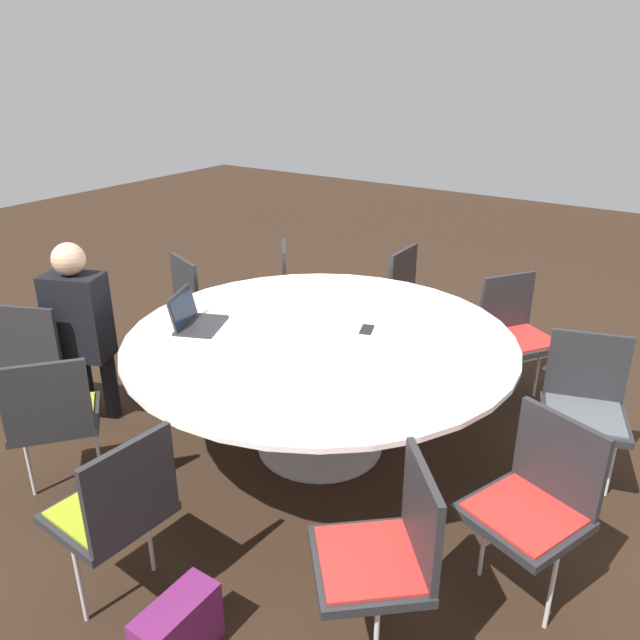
{
  "coord_description": "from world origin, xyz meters",
  "views": [
    {
      "loc": [
        2.73,
        1.84,
        2.25
      ],
      "look_at": [
        0.0,
        0.0,
        0.85
      ],
      "focal_mm": 35.0,
      "sensor_mm": 36.0,
      "label": 1
    }
  ],
  "objects": [
    {
      "name": "ground_plane",
      "position": [
        0.0,
        0.0,
        0.0
      ],
      "size": [
        16.0,
        16.0,
        0.0
      ],
      "primitive_type": "plane",
      "color": "black"
    },
    {
      "name": "conference_table",
      "position": [
        0.0,
        0.0,
        0.64
      ],
      "size": [
        2.26,
        2.26,
        0.75
      ],
      "color": "#B7B7BC",
      "rests_on": "ground_plane"
    },
    {
      "name": "chair_0",
      "position": [
        0.76,
        -1.61,
        0.53
      ],
      "size": [
        0.56,
        0.57,
        0.88
      ],
      "rotation": [
        0.0,
        0.0,
        8.26
      ],
      "color": "#262628",
      "rests_on": "ground_plane"
    },
    {
      "name": "chair_1",
      "position": [
        1.18,
        -0.89,
        0.53
      ],
      "size": [
        0.61,
        0.6,
        0.88
      ],
      "rotation": [
        0.0,
        0.0,
        8.74
      ],
      "color": "#262628",
      "rests_on": "ground_plane"
    },
    {
      "name": "chair_2",
      "position": [
        1.48,
        -0.03,
        0.53
      ],
      "size": [
        0.47,
        0.45,
        0.88
      ],
      "rotation": [
        0.0,
        0.0,
        9.36
      ],
      "color": "#262628",
      "rests_on": "ground_plane"
    },
    {
      "name": "chair_3",
      "position": [
        1.07,
        1.02,
        0.53
      ],
      "size": [
        0.61,
        0.61,
        0.88
      ],
      "rotation": [
        0.0,
        0.0,
        10.14
      ],
      "color": "#262628",
      "rests_on": "ground_plane"
    },
    {
      "name": "chair_4",
      "position": [
        0.46,
        1.41,
        0.53
      ],
      "size": [
        0.55,
        0.56,
        0.88
      ],
      "rotation": [
        0.0,
        0.0,
        10.63
      ],
      "color": "#262628",
      "rests_on": "ground_plane"
    },
    {
      "name": "chair_5",
      "position": [
        -0.5,
        1.39,
        0.53
      ],
      "size": [
        0.53,
        0.54,
        0.88
      ],
      "rotation": [
        0.0,
        0.0,
        11.29
      ],
      "color": "#262628",
      "rests_on": "ground_plane"
    },
    {
      "name": "chair_6",
      "position": [
        -1.26,
        0.77,
        0.53
      ],
      "size": [
        0.6,
        0.59,
        0.88
      ],
      "rotation": [
        0.0,
        0.0,
        11.97
      ],
      "color": "#262628",
      "rests_on": "ground_plane"
    },
    {
      "name": "chair_7",
      "position": [
        -1.48,
        -0.08,
        0.53
      ],
      "size": [
        0.44,
        0.42,
        0.88
      ],
      "rotation": [
        0.0,
        0.0,
        12.57
      ],
      "color": "#262628",
      "rests_on": "ground_plane"
    },
    {
      "name": "chair_8",
      "position": [
        -1.13,
        -0.95,
        0.53
      ],
      "size": [
        0.6,
        0.6,
        0.88
      ],
      "rotation": [
        0.0,
        0.0,
        13.22
      ],
      "color": "#262628",
      "rests_on": "ground_plane"
    },
    {
      "name": "chair_9",
      "position": [
        -0.46,
        -1.4,
        0.53
      ],
      "size": [
        0.55,
        0.56,
        0.88
      ],
      "rotation": [
        0.0,
        0.0,
        13.77
      ],
      "color": "#262628",
      "rests_on": "ground_plane"
    },
    {
      "name": "person_0",
      "position": [
        0.59,
        -1.42,
        0.72
      ],
      "size": [
        0.35,
        0.42,
        1.23
      ],
      "rotation": [
        0.0,
        0.0,
        8.26
      ],
      "color": "black",
      "rests_on": "ground_plane"
    },
    {
      "name": "laptop",
      "position": [
        0.3,
        -0.71,
        0.81
      ],
      "size": [
        0.41,
        0.36,
        0.21
      ],
      "rotation": [
        0.0,
        0.0,
        3.54
      ],
      "color": "#232326",
      "rests_on": "conference_table"
    },
    {
      "name": "cell_phone",
      "position": [
        -0.22,
        0.18,
        0.76
      ],
      "size": [
        0.16,
        0.11,
        0.01
      ],
      "color": "black",
      "rests_on": "conference_table"
    },
    {
      "name": "handbag",
      "position": [
        1.55,
        0.36,
        0.14
      ],
      "size": [
        0.36,
        0.16,
        0.28
      ],
      "color": "#661E56",
      "rests_on": "ground_plane"
    }
  ]
}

